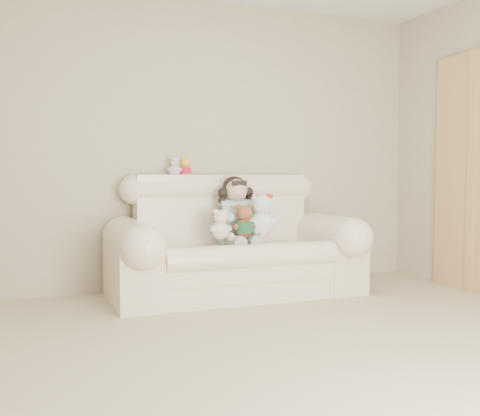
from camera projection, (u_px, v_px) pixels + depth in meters
The scene contains 10 objects.
floor at pixel (335, 375), 2.89m from camera, with size 5.00×5.00×0.00m, color tan.
wall_back at pixel (193, 145), 5.14m from camera, with size 4.50×4.50×0.00m, color #ABA088.
sofa at pixel (236, 235), 4.80m from camera, with size 2.10×0.95×1.03m, color #FFEACD, non-canonical shape.
door_panel at pixel (474, 172), 4.94m from camera, with size 0.06×0.90×2.10m, color #A07044.
seated_child at pixel (236, 210), 4.87m from camera, with size 0.36×0.44×0.61m, color #2F725B, non-canonical shape.
brown_teddy at pixel (244, 218), 4.69m from camera, with size 0.21×0.16×0.33m, color brown, non-canonical shape.
white_cat at pixel (261, 211), 4.77m from camera, with size 0.28×0.22×0.44m, color white, non-canonical shape.
cream_teddy at pixel (220, 221), 4.61m from camera, with size 0.19×0.14×0.29m, color silver, non-canonical shape.
yellow_mini_bear at pixel (186, 165), 5.01m from camera, with size 0.13×0.10×0.20m, color yellow, non-canonical shape.
grey_mini_plush at pixel (175, 165), 4.96m from camera, with size 0.13×0.10×0.21m, color silver, non-canonical shape.
Camera 1 is at (-1.48, -2.47, 1.02)m, focal length 42.38 mm.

